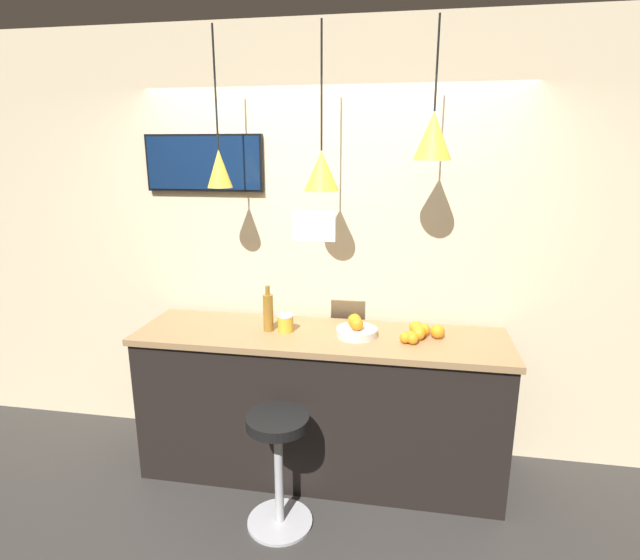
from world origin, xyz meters
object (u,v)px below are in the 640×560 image
object	(u,v)px
juice_bottle	(268,312)
spread_jar	(286,323)
bar_stool	(278,452)
fruit_bowl	(356,329)
mounted_tv	(204,163)

from	to	relation	value
juice_bottle	spread_jar	bearing A→B (deg)	0.00
bar_stool	fruit_bowl	world-z (taller)	fruit_bowl
fruit_bowl	mounted_tv	size ratio (longest dim) A/B	0.31
mounted_tv	bar_stool	bearing A→B (deg)	-51.41
bar_stool	mounted_tv	distance (m)	1.93
spread_jar	mounted_tv	size ratio (longest dim) A/B	0.14
fruit_bowl	spread_jar	size ratio (longest dim) A/B	2.25
spread_jar	mounted_tv	world-z (taller)	mounted_tv
fruit_bowl	spread_jar	xyz separation A→B (m)	(-0.45, 0.00, 0.01)
fruit_bowl	juice_bottle	distance (m)	0.57
fruit_bowl	juice_bottle	size ratio (longest dim) A/B	0.86
bar_stool	mounted_tv	size ratio (longest dim) A/B	0.84
fruit_bowl	spread_jar	bearing A→B (deg)	179.85
bar_stool	juice_bottle	distance (m)	0.86
fruit_bowl	juice_bottle	bearing A→B (deg)	179.88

